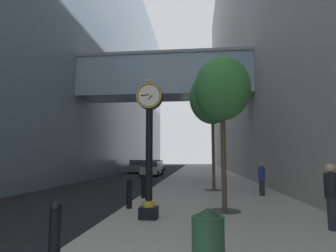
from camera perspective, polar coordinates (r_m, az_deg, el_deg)
The scene contains 16 objects.
ground_plane at distance 29.59m, azimuth 0.51°, elevation -10.28°, with size 110.00×110.00×0.00m, color black.
sidewalk_right at distance 32.46m, azimuth 7.38°, elevation -9.76°, with size 7.12×80.00×0.14m, color #9E998E.
building_block_left at distance 37.65m, azimuth -16.85°, elevation 14.58°, with size 23.18×80.00×30.72m.
building_block_right at distance 37.25m, azimuth 20.22°, elevation 19.66°, with size 9.00×80.00×36.25m.
street_clock at distance 8.79m, azimuth -3.87°, elevation -2.88°, with size 0.84×0.55×4.36m.
bollard_nearest at distance 5.59m, azimuth -22.05°, elevation -19.25°, with size 0.22×0.22×1.08m.
bollard_third at distance 10.63m, azimuth -7.90°, elevation -13.30°, with size 0.22×0.22×1.08m.
bollard_fourth at distance 13.26m, azimuth -5.05°, elevation -11.96°, with size 0.22×0.22×1.08m.
street_tree_near at distance 10.42m, azimuth 10.97°, elevation 7.30°, with size 2.03×2.03×5.51m.
street_tree_mid_near at distance 16.74m, azimuth 9.03°, elevation 5.59°, with size 2.69×2.69×6.88m.
trash_bin at distance 4.80m, azimuth 8.20°, elevation -22.20°, with size 0.53×0.53×1.05m.
pedestrian_walking at distance 8.56m, azimuth 30.41°, elevation -11.95°, with size 0.47×0.47×1.69m.
pedestrian_by_clock at distance 14.69m, azimuth 18.55°, elevation -10.01°, with size 0.47×0.47×1.61m.
car_silver_near at distance 30.96m, azimuth -3.35°, elevation -8.67°, with size 2.11×4.10×1.58m.
car_white_mid at distance 41.67m, azimuth -2.37°, elevation -8.06°, with size 2.09×4.38×1.63m.
car_grey_far at distance 36.55m, azimuth -6.12°, elevation -8.24°, with size 2.00×4.66×1.67m.
Camera 1 is at (2.79, -2.39, 1.99)m, focal length 29.89 mm.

